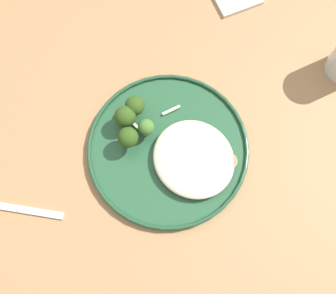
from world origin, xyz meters
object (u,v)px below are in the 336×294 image
object	(u,v)px
seared_scallop_tiny_bay	(225,151)
dinner_plate	(168,149)
seared_scallop_half_hidden	(173,147)
broccoli_floret_tall_stalk	(135,106)
broccoli_floret_split_head	(125,117)
broccoli_floret_front_edge	(128,138)
seared_scallop_rear_pale	(213,149)
seared_scallop_on_noodles	(229,161)
broccoli_floret_near_rim	(146,127)
dinner_fork	(7,207)
seared_scallop_large_seared	(191,158)
seared_scallop_front_small	(186,171)
seared_scallop_left_edge	(210,163)

from	to	relation	value
seared_scallop_tiny_bay	dinner_plate	bearing A→B (deg)	44.58
seared_scallop_half_hidden	broccoli_floret_tall_stalk	distance (m)	0.10
dinner_plate	broccoli_floret_split_head	xyz separation A→B (m)	(0.09, 0.03, 0.04)
broccoli_floret_front_edge	broccoli_floret_tall_stalk	size ratio (longest dim) A/B	1.07
seared_scallop_rear_pale	seared_scallop_on_noodles	xyz separation A→B (m)	(-0.03, -0.01, 0.00)
seared_scallop_half_hidden	broccoli_floret_split_head	xyz separation A→B (m)	(0.09, 0.03, 0.02)
dinner_plate	seared_scallop_half_hidden	bearing A→B (deg)	-137.37
broccoli_floret_near_rim	broccoli_floret_front_edge	bearing A→B (deg)	84.29
seared_scallop_on_noodles	dinner_fork	distance (m)	0.39
seared_scallop_large_seared	seared_scallop_half_hidden	size ratio (longest dim) A/B	0.93
broccoli_floret_front_edge	seared_scallop_tiny_bay	bearing A→B (deg)	-136.57
seared_scallop_front_small	broccoli_floret_tall_stalk	xyz separation A→B (m)	(0.14, -0.01, 0.02)
broccoli_floret_tall_stalk	dinner_fork	xyz separation A→B (m)	(0.02, 0.28, -0.04)
seared_scallop_front_small	broccoli_floret_near_rim	size ratio (longest dim) A/B	0.79
dinner_fork	broccoli_floret_split_head	bearing A→B (deg)	-94.52
seared_scallop_front_small	dinner_fork	size ratio (longest dim) A/B	0.23
seared_scallop_front_small	broccoli_floret_front_edge	distance (m)	0.12
seared_scallop_large_seared	seared_scallop_tiny_bay	world-z (taller)	seared_scallop_large_seared
broccoli_floret_near_rim	broccoli_floret_front_edge	world-z (taller)	broccoli_floret_front_edge
seared_scallop_rear_pale	seared_scallop_half_hidden	world-z (taller)	seared_scallop_half_hidden
dinner_plate	seared_scallop_large_seared	world-z (taller)	seared_scallop_large_seared
broccoli_floret_tall_stalk	seared_scallop_half_hidden	bearing A→B (deg)	-176.82
seared_scallop_left_edge	broccoli_floret_split_head	size ratio (longest dim) A/B	0.45
seared_scallop_half_hidden	dinner_fork	bearing A→B (deg)	68.57
dinner_plate	broccoli_floret_front_edge	size ratio (longest dim) A/B	5.14
seared_scallop_rear_pale	broccoli_floret_split_head	distance (m)	0.17
seared_scallop_front_small	broccoli_floret_near_rim	xyz separation A→B (m)	(0.10, 0.00, 0.02)
seared_scallop_rear_pale	broccoli_floret_front_edge	size ratio (longest dim) A/B	0.53
seared_scallop_on_noodles	seared_scallop_tiny_bay	distance (m)	0.02
seared_scallop_half_hidden	broccoli_floret_tall_stalk	size ratio (longest dim) A/B	0.65
seared_scallop_tiny_bay	broccoli_floret_tall_stalk	distance (m)	0.18
seared_scallop_half_hidden	seared_scallop_tiny_bay	bearing A→B (deg)	-135.23
seared_scallop_front_small	seared_scallop_left_edge	bearing A→B (deg)	-110.58
seared_scallop_half_hidden	seared_scallop_large_seared	bearing A→B (deg)	-161.77
seared_scallop_tiny_bay	broccoli_floret_near_rim	bearing A→B (deg)	33.67
broccoli_floret_split_head	seared_scallop_tiny_bay	bearing A→B (deg)	-148.67
seared_scallop_front_small	seared_scallop_left_edge	distance (m)	0.04
seared_scallop_rear_pale	broccoli_floret_near_rim	world-z (taller)	broccoli_floret_near_rim
dinner_plate	broccoli_floret_split_head	distance (m)	0.10
dinner_plate	seared_scallop_tiny_bay	size ratio (longest dim) A/B	12.29
seared_scallop_large_seared	dinner_fork	xyz separation A→B (m)	(0.15, 0.30, -0.02)
seared_scallop_half_hidden	dinner_fork	xyz separation A→B (m)	(0.11, 0.29, -0.02)
dinner_plate	broccoli_floret_front_edge	xyz separation A→B (m)	(0.05, 0.05, 0.04)
seared_scallop_front_small	seared_scallop_left_edge	xyz separation A→B (m)	(-0.02, -0.04, -0.00)
seared_scallop_on_noodles	dinner_fork	xyz separation A→B (m)	(0.20, 0.34, -0.02)
broccoli_floret_tall_stalk	dinner_fork	world-z (taller)	broccoli_floret_tall_stalk
broccoli_floret_near_rim	broccoli_floret_tall_stalk	distance (m)	0.04
broccoli_floret_split_head	broccoli_floret_tall_stalk	distance (m)	0.03
seared_scallop_rear_pale	seared_scallop_front_small	distance (m)	0.06
seared_scallop_half_hidden	broccoli_floret_split_head	world-z (taller)	broccoli_floret_split_head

